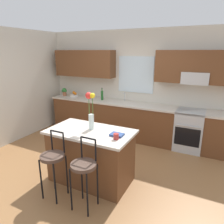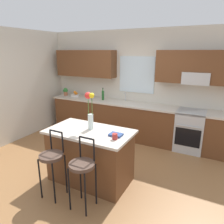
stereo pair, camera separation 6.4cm
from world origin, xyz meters
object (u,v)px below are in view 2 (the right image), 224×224
(bar_stool_near, at_px, (52,159))
(flower_vase, at_px, (90,109))
(kitchen_island, at_px, (90,156))
(potted_plant_small, at_px, (66,91))
(oven_range, at_px, (190,130))
(cookbook, at_px, (116,135))
(mug_ceramic, at_px, (115,136))
(fruit_bowl_oranges, at_px, (75,95))
(bar_stool_middle, at_px, (82,168))
(bottle_olive_oil, at_px, (103,95))

(bar_stool_near, xyz_separation_m, flower_vase, (0.25, 0.68, 0.63))
(kitchen_island, height_order, potted_plant_small, potted_plant_small)
(oven_range, height_order, potted_plant_small, potted_plant_small)
(oven_range, height_order, cookbook, cookbook)
(mug_ceramic, bearing_deg, fruit_bowl_oranges, 137.46)
(bar_stool_middle, bearing_deg, bar_stool_near, 180.00)
(flower_vase, xyz_separation_m, potted_plant_small, (-2.15, 1.97, -0.22))
(flower_vase, distance_m, mug_ceramic, 0.66)
(bar_stool_middle, distance_m, cookbook, 0.72)
(bar_stool_middle, height_order, cookbook, bar_stool_middle)
(kitchen_island, xyz_separation_m, potted_plant_small, (-2.17, 2.04, 0.58))
(cookbook, bearing_deg, bar_stool_middle, -108.36)
(potted_plant_small, bearing_deg, bar_stool_near, -54.48)
(mug_ceramic, bearing_deg, kitchen_island, 167.25)
(cookbook, bearing_deg, bar_stool_near, -140.54)
(mug_ceramic, bearing_deg, cookbook, 109.88)
(bar_stool_near, height_order, flower_vase, flower_vase)
(kitchen_island, distance_m, fruit_bowl_oranges, 2.79)
(mug_ceramic, height_order, fruit_bowl_oranges, fruit_bowl_oranges)
(kitchen_island, xyz_separation_m, bar_stool_near, (-0.27, -0.61, 0.17))
(bar_stool_near, relative_size, fruit_bowl_oranges, 4.34)
(kitchen_island, distance_m, bar_stool_middle, 0.69)
(mug_ceramic, height_order, cookbook, mug_ceramic)
(kitchen_island, height_order, flower_vase, flower_vase)
(flower_vase, distance_m, cookbook, 0.60)
(bar_stool_middle, distance_m, fruit_bowl_oranges, 3.41)
(bar_stool_middle, relative_size, potted_plant_small, 4.59)
(fruit_bowl_oranges, height_order, bottle_olive_oil, bottle_olive_oil)
(bottle_olive_oil, bearing_deg, oven_range, -0.63)
(bar_stool_middle, bearing_deg, bottle_olive_oil, 114.04)
(bar_stool_near, height_order, bottle_olive_oil, bottle_olive_oil)
(kitchen_island, relative_size, cookbook, 7.09)
(kitchen_island, height_order, bottle_olive_oil, bottle_olive_oil)
(fruit_bowl_oranges, height_order, potted_plant_small, potted_plant_small)
(kitchen_island, bearing_deg, cookbook, 1.18)
(kitchen_island, bearing_deg, oven_range, 56.28)
(cookbook, bearing_deg, fruit_bowl_oranges, 138.65)
(bar_stool_near, height_order, fruit_bowl_oranges, fruit_bowl_oranges)
(bar_stool_near, distance_m, bottle_olive_oil, 2.76)
(kitchen_island, height_order, bar_stool_middle, bar_stool_middle)
(cookbook, bearing_deg, mug_ceramic, -70.12)
(potted_plant_small, bearing_deg, kitchen_island, -43.27)
(oven_range, bearing_deg, flower_vase, -125.08)
(kitchen_island, bearing_deg, flower_vase, 107.37)
(bar_stool_middle, bearing_deg, potted_plant_small, 132.64)
(mug_ceramic, relative_size, fruit_bowl_oranges, 0.37)
(flower_vase, xyz_separation_m, bottle_olive_oil, (-0.89, 1.97, -0.21))
(fruit_bowl_oranges, bearing_deg, kitchen_island, -48.16)
(bar_stool_near, relative_size, mug_ceramic, 11.58)
(flower_vase, bearing_deg, potted_plant_small, 137.43)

